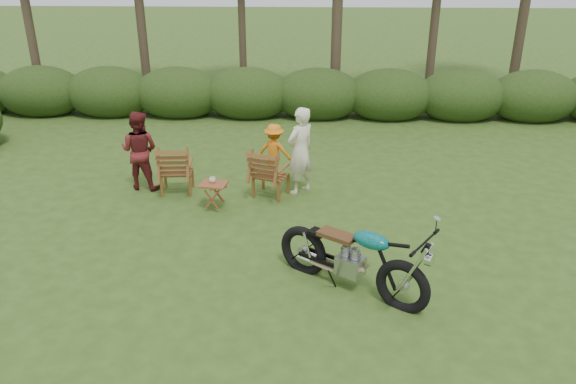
{
  "coord_description": "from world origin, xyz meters",
  "views": [
    {
      "loc": [
        -0.21,
        -6.67,
        4.52
      ],
      "look_at": [
        -0.55,
        1.53,
        0.9
      ],
      "focal_mm": 35.0,
      "sensor_mm": 36.0,
      "label": 1
    }
  ],
  "objects_px": {
    "lawn_chair_right": "(271,195)",
    "adult_b": "(144,187)",
    "adult_a": "(300,192)",
    "child": "(275,177)",
    "cup": "(212,180)",
    "lawn_chair_left": "(178,192)",
    "side_table": "(214,196)",
    "motorcycle": "(349,287)"
  },
  "relations": [
    {
      "from": "lawn_chair_left",
      "to": "child",
      "type": "bearing_deg",
      "value": -160.74
    },
    {
      "from": "motorcycle",
      "to": "cup",
      "type": "xyz_separation_m",
      "value": [
        -2.38,
        2.59,
        0.56
      ]
    },
    {
      "from": "adult_a",
      "to": "child",
      "type": "xyz_separation_m",
      "value": [
        -0.56,
        0.77,
        0.0
      ]
    },
    {
      "from": "lawn_chair_right",
      "to": "adult_b",
      "type": "distance_m",
      "value": 2.64
    },
    {
      "from": "lawn_chair_right",
      "to": "adult_a",
      "type": "xyz_separation_m",
      "value": [
        0.57,
        0.18,
        0.0
      ]
    },
    {
      "from": "motorcycle",
      "to": "cup",
      "type": "relative_size",
      "value": 18.56
    },
    {
      "from": "lawn_chair_left",
      "to": "cup",
      "type": "bearing_deg",
      "value": 134.95
    },
    {
      "from": "lawn_chair_right",
      "to": "child",
      "type": "bearing_deg",
      "value": -70.49
    },
    {
      "from": "cup",
      "to": "child",
      "type": "xyz_separation_m",
      "value": [
        1.04,
        1.55,
        -0.56
      ]
    },
    {
      "from": "motorcycle",
      "to": "child",
      "type": "height_order",
      "value": "motorcycle"
    },
    {
      "from": "lawn_chair_left",
      "to": "adult_b",
      "type": "xyz_separation_m",
      "value": [
        -0.76,
        0.19,
        0.0
      ]
    },
    {
      "from": "side_table",
      "to": "adult_b",
      "type": "xyz_separation_m",
      "value": [
        -1.62,
        0.94,
        -0.26
      ]
    },
    {
      "from": "motorcycle",
      "to": "lawn_chair_right",
      "type": "xyz_separation_m",
      "value": [
        -1.35,
        3.18,
        0.0
      ]
    },
    {
      "from": "motorcycle",
      "to": "adult_b",
      "type": "xyz_separation_m",
      "value": [
        -3.98,
        3.49,
        0.0
      ]
    },
    {
      "from": "motorcycle",
      "to": "side_table",
      "type": "distance_m",
      "value": 3.48
    },
    {
      "from": "child",
      "to": "adult_a",
      "type": "bearing_deg",
      "value": 140.18
    },
    {
      "from": "cup",
      "to": "adult_a",
      "type": "height_order",
      "value": "adult_a"
    },
    {
      "from": "lawn_chair_left",
      "to": "adult_a",
      "type": "distance_m",
      "value": 2.44
    },
    {
      "from": "side_table",
      "to": "cup",
      "type": "xyz_separation_m",
      "value": [
        -0.03,
        0.05,
        0.3
      ]
    },
    {
      "from": "side_table",
      "to": "cup",
      "type": "distance_m",
      "value": 0.31
    },
    {
      "from": "lawn_chair_right",
      "to": "child",
      "type": "relative_size",
      "value": 0.85
    },
    {
      "from": "side_table",
      "to": "adult_a",
      "type": "relative_size",
      "value": 0.29
    },
    {
      "from": "lawn_chair_right",
      "to": "adult_a",
      "type": "height_order",
      "value": "adult_a"
    },
    {
      "from": "lawn_chair_left",
      "to": "adult_a",
      "type": "bearing_deg",
      "value": 176.72
    },
    {
      "from": "adult_b",
      "to": "lawn_chair_left",
      "type": "bearing_deg",
      "value": 175.34
    },
    {
      "from": "child",
      "to": "side_table",
      "type": "bearing_deg",
      "value": 71.86
    },
    {
      "from": "motorcycle",
      "to": "side_table",
      "type": "relative_size",
      "value": 4.46
    },
    {
      "from": "adult_a",
      "to": "adult_b",
      "type": "distance_m",
      "value": 3.19
    },
    {
      "from": "motorcycle",
      "to": "adult_a",
      "type": "height_order",
      "value": "adult_a"
    },
    {
      "from": "child",
      "to": "motorcycle",
      "type": "bearing_deg",
      "value": 122.33
    },
    {
      "from": "side_table",
      "to": "child",
      "type": "bearing_deg",
      "value": 57.51
    },
    {
      "from": "side_table",
      "to": "child",
      "type": "height_order",
      "value": "child"
    },
    {
      "from": "lawn_chair_right",
      "to": "adult_b",
      "type": "xyz_separation_m",
      "value": [
        -2.62,
        0.3,
        0.0
      ]
    },
    {
      "from": "adult_b",
      "to": "child",
      "type": "height_order",
      "value": "adult_b"
    },
    {
      "from": "motorcycle",
      "to": "lawn_chair_left",
      "type": "distance_m",
      "value": 4.61
    },
    {
      "from": "side_table",
      "to": "adult_b",
      "type": "relative_size",
      "value": 0.32
    },
    {
      "from": "lawn_chair_left",
      "to": "adult_a",
      "type": "height_order",
      "value": "adult_a"
    },
    {
      "from": "lawn_chair_right",
      "to": "motorcycle",
      "type": "bearing_deg",
      "value": 133.12
    },
    {
      "from": "cup",
      "to": "adult_a",
      "type": "bearing_deg",
      "value": 25.84
    },
    {
      "from": "side_table",
      "to": "cup",
      "type": "relative_size",
      "value": 4.17
    },
    {
      "from": "lawn_chair_left",
      "to": "cup",
      "type": "distance_m",
      "value": 1.23
    },
    {
      "from": "cup",
      "to": "adult_b",
      "type": "bearing_deg",
      "value": 150.62
    }
  ]
}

